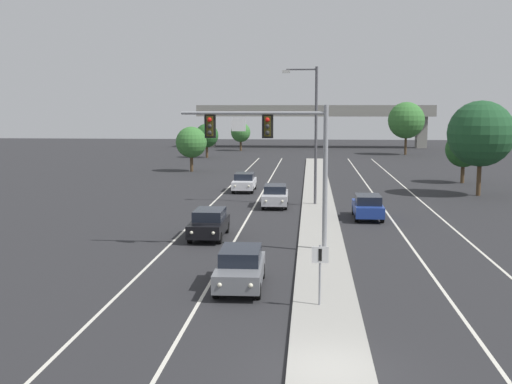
# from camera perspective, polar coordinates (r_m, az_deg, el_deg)

# --- Properties ---
(ground_plane) EXTENTS (260.00, 260.00, 0.00)m
(ground_plane) POSITION_cam_1_polar(r_m,az_deg,el_deg) (18.34, 6.64, -15.71)
(ground_plane) COLOR #28282B
(median_island) EXTENTS (2.40, 110.00, 0.15)m
(median_island) POSITION_cam_1_polar(r_m,az_deg,el_deg) (35.57, 5.78, -4.10)
(median_island) COLOR #9E9B93
(median_island) RESTS_ON ground
(lane_stripe_oncoming_center) EXTENTS (0.14, 100.00, 0.01)m
(lane_stripe_oncoming_center) POSITION_cam_1_polar(r_m,az_deg,el_deg) (42.66, -0.69, -2.22)
(lane_stripe_oncoming_center) COLOR silver
(lane_stripe_oncoming_center) RESTS_ON ground
(lane_stripe_receding_center) EXTENTS (0.14, 100.00, 0.01)m
(lane_stripe_receding_center) POSITION_cam_1_polar(r_m,az_deg,el_deg) (42.79, 11.95, -2.35)
(lane_stripe_receding_center) COLOR silver
(lane_stripe_receding_center) RESTS_ON ground
(edge_stripe_left) EXTENTS (0.14, 100.00, 0.01)m
(edge_stripe_left) POSITION_cam_1_polar(r_m,az_deg,el_deg) (43.10, -5.07, -2.15)
(edge_stripe_left) COLOR silver
(edge_stripe_left) RESTS_ON ground
(edge_stripe_right) EXTENTS (0.14, 100.00, 0.01)m
(edge_stripe_right) POSITION_cam_1_polar(r_m,az_deg,el_deg) (43.33, 16.29, -2.37)
(edge_stripe_right) COLOR silver
(edge_stripe_right) RESTS_ON ground
(overhead_signal_mast) EXTENTS (7.32, 0.44, 7.20)m
(overhead_signal_mast) POSITION_cam_1_polar(r_m,az_deg,el_deg) (31.92, 2.01, 4.13)
(overhead_signal_mast) COLOR gray
(overhead_signal_mast) RESTS_ON median_island
(median_sign_post) EXTENTS (0.60, 0.10, 2.20)m
(median_sign_post) POSITION_cam_1_polar(r_m,az_deg,el_deg) (23.21, 5.71, -6.56)
(median_sign_post) COLOR gray
(median_sign_post) RESTS_ON median_island
(street_lamp_median) EXTENTS (2.58, 0.28, 10.00)m
(street_lamp_median) POSITION_cam_1_polar(r_m,az_deg,el_deg) (47.10, 5.08, 5.75)
(street_lamp_median) COLOR #4C4C51
(street_lamp_median) RESTS_ON median_island
(car_oncoming_grey) EXTENTS (1.90, 4.50, 1.58)m
(car_oncoming_grey) POSITION_cam_1_polar(r_m,az_deg,el_deg) (26.00, -1.40, -6.73)
(car_oncoming_grey) COLOR slate
(car_oncoming_grey) RESTS_ON ground
(car_oncoming_black) EXTENTS (1.83, 4.47, 1.58)m
(car_oncoming_black) POSITION_cam_1_polar(r_m,az_deg,el_deg) (35.83, -4.19, -2.79)
(car_oncoming_black) COLOR black
(car_oncoming_black) RESTS_ON ground
(car_oncoming_silver) EXTENTS (1.89, 4.50, 1.58)m
(car_oncoming_silver) POSITION_cam_1_polar(r_m,az_deg,el_deg) (47.01, 1.72, -0.31)
(car_oncoming_silver) COLOR #B7B7BC
(car_oncoming_silver) RESTS_ON ground
(car_oncoming_white) EXTENTS (1.85, 4.48, 1.58)m
(car_oncoming_white) POSITION_cam_1_polar(r_m,az_deg,el_deg) (55.61, -1.04, 0.91)
(car_oncoming_white) COLOR silver
(car_oncoming_white) RESTS_ON ground
(car_receding_blue) EXTENTS (1.84, 4.48, 1.58)m
(car_receding_blue) POSITION_cam_1_polar(r_m,az_deg,el_deg) (42.49, 9.90, -1.26)
(car_receding_blue) COLOR navy
(car_receding_blue) RESTS_ON ground
(overpass_bridge) EXTENTS (42.40, 6.40, 7.65)m
(overpass_bridge) POSITION_cam_1_polar(r_m,az_deg,el_deg) (117.77, 5.22, 6.78)
(overpass_bridge) COLOR gray
(overpass_bridge) RESTS_ON ground
(tree_far_left_b) EXTENTS (3.40, 3.40, 4.92)m
(tree_far_left_b) POSITION_cam_1_polar(r_m,az_deg,el_deg) (93.10, -4.40, 5.02)
(tree_far_left_b) COLOR #4C3823
(tree_far_left_b) RESTS_ON ground
(tree_far_left_c) EXTENTS (3.52, 3.52, 5.09)m
(tree_far_left_c) POSITION_cam_1_polar(r_m,az_deg,el_deg) (73.05, -5.77, 4.42)
(tree_far_left_c) COLOR #4C3823
(tree_far_left_c) RESTS_ON ground
(tree_far_right_c) EXTENTS (5.39, 5.39, 7.80)m
(tree_far_right_c) POSITION_cam_1_polar(r_m,az_deg,el_deg) (55.59, 19.36, 4.91)
(tree_far_right_c) COLOR #4C3823
(tree_far_right_c) RESTS_ON ground
(tree_far_right_b) EXTENTS (3.43, 3.43, 4.97)m
(tree_far_right_b) POSITION_cam_1_polar(r_m,az_deg,el_deg) (64.58, 17.97, 3.62)
(tree_far_right_b) COLOR #4C3823
(tree_far_right_b) RESTS_ON ground
(tree_far_right_a) EXTENTS (5.59, 5.59, 8.09)m
(tree_far_right_a) POSITION_cam_1_polar(r_m,az_deg,el_deg) (101.27, 13.21, 6.22)
(tree_far_right_a) COLOR #4C3823
(tree_far_right_a) RESTS_ON ground
(tree_far_left_a) EXTENTS (3.29, 3.29, 4.76)m
(tree_far_left_a) POSITION_cam_1_polar(r_m,az_deg,el_deg) (108.03, -1.37, 5.33)
(tree_far_left_a) COLOR #4C3823
(tree_far_left_a) RESTS_ON ground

